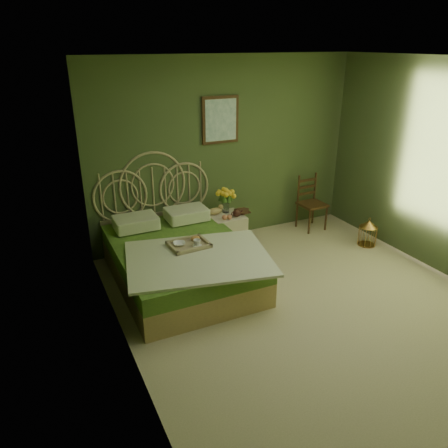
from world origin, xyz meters
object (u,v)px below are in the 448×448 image
chair (310,199)px  nightstand (226,225)px  birdcage (368,233)px  bed (179,257)px

chair → nightstand: bearing=-177.3°
birdcage → nightstand: bearing=157.2°
birdcage → chair: bearing=112.2°
bed → nightstand: bed is taller
bed → nightstand: 1.07m
bed → birdcage: (2.80, -0.23, -0.12)m
bed → chair: (2.42, 0.69, 0.17)m
nightstand → birdcage: size_ratio=2.45×
bed → nightstand: (0.91, 0.56, 0.04)m
bed → chair: bed is taller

